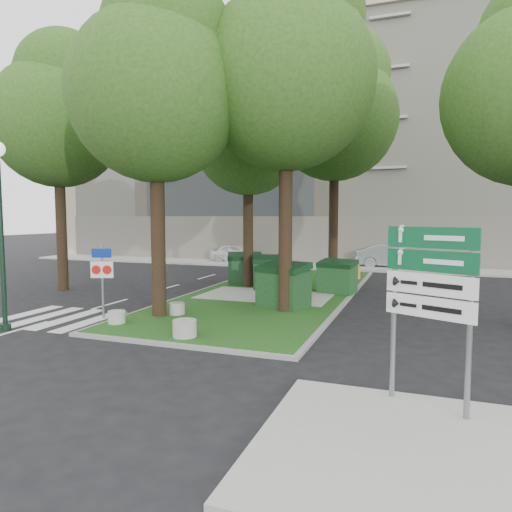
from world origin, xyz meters
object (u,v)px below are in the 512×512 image
at_px(dumpster_d, 337,277).
at_px(bollard_right, 185,328).
at_px(dumpster_a, 245,269).
at_px(car_silver, 396,256).
at_px(tree_median_near_left, 159,79).
at_px(dumpster_c, 283,285).
at_px(tree_median_far, 337,106).
at_px(bollard_mid, 177,308).
at_px(tree_street_left, 60,111).
at_px(traffic_sign_pole, 102,271).
at_px(directional_sign, 431,289).
at_px(tree_median_mid, 250,128).
at_px(tree_median_near_right, 290,63).
at_px(car_white, 238,253).
at_px(litter_bin, 357,272).
at_px(bollard_left, 117,317).
at_px(dumpster_b, 271,273).
at_px(street_lamp, 0,213).

bearing_deg(dumpster_d, bollard_right, -95.07).
xyz_separation_m(dumpster_a, car_silver, (6.16, 9.66, -0.05)).
xyz_separation_m(tree_median_near_left, dumpster_c, (3.18, 2.55, -6.46)).
xyz_separation_m(tree_median_far, bollard_mid, (-3.35, -9.24, -8.02)).
distance_m(tree_median_near_left, bollard_right, 7.52).
height_order(tree_median_far, bollard_right, tree_median_far).
bearing_deg(tree_street_left, bollard_right, -32.00).
distance_m(tree_street_left, dumpster_c, 12.27).
relative_size(tree_median_far, traffic_sign_pole, 5.09).
relative_size(tree_street_left, bollard_right, 18.05).
relative_size(bollard_right, directional_sign, 0.21).
bearing_deg(tree_median_mid, car_silver, 61.33).
bearing_deg(tree_median_near_right, dumpster_c, 120.75).
xyz_separation_m(directional_sign, car_white, (-11.94, 21.20, -1.40)).
relative_size(tree_median_near_left, litter_bin, 16.41).
distance_m(dumpster_c, dumpster_d, 3.68).
relative_size(tree_median_mid, bollard_left, 20.14).
xyz_separation_m(tree_median_near_right, dumpster_a, (-3.52, 5.14, -7.18)).
relative_size(dumpster_d, bollard_right, 2.69).
height_order(tree_median_far, bollard_left, tree_median_far).
bearing_deg(directional_sign, dumpster_b, 144.34).
xyz_separation_m(tree_median_near_right, car_silver, (2.63, 14.80, -7.23)).
bearing_deg(tree_median_mid, car_white, 115.07).
bearing_deg(tree_median_near_left, tree_street_left, 153.43).
bearing_deg(litter_bin, dumpster_b, -124.60).
bearing_deg(directional_sign, dumpster_a, 147.83).
relative_size(tree_median_near_left, dumpster_d, 6.43).
distance_m(dumpster_a, dumpster_c, 5.60).
relative_size(tree_median_near_right, traffic_sign_pole, 4.89).
height_order(dumpster_b, directional_sign, directional_sign).
bearing_deg(dumpster_c, bollard_left, -114.86).
xyz_separation_m(dumpster_d, traffic_sign_pole, (-6.20, -6.61, 0.74)).
bearing_deg(bollard_right, street_lamp, -172.40).
bearing_deg(bollard_left, bollard_right, -14.43).
xyz_separation_m(bollard_mid, traffic_sign_pole, (-2.13, -0.86, 1.20)).
relative_size(tree_median_near_right, litter_bin, 17.86).
xyz_separation_m(tree_median_mid, directional_sign, (7.20, -11.06, -4.92)).
distance_m(bollard_right, car_white, 19.68).
xyz_separation_m(traffic_sign_pole, car_silver, (7.92, 17.39, -0.75)).
bearing_deg(dumpster_b, tree_median_far, 37.76).
height_order(dumpster_c, car_white, dumpster_c).
relative_size(tree_street_left, car_white, 2.86).
bearing_deg(litter_bin, tree_median_mid, -135.99).
bearing_deg(car_white, tree_median_near_left, -161.32).
distance_m(tree_median_near_right, tree_median_mid, 5.50).
height_order(bollard_left, directional_sign, directional_sign).
bearing_deg(tree_median_near_left, dumpster_a, 90.20).
bearing_deg(dumpster_a, dumpster_b, -54.58).
distance_m(tree_street_left, street_lamp, 8.43).
bearing_deg(tree_median_mid, traffic_sign_pole, -107.85).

